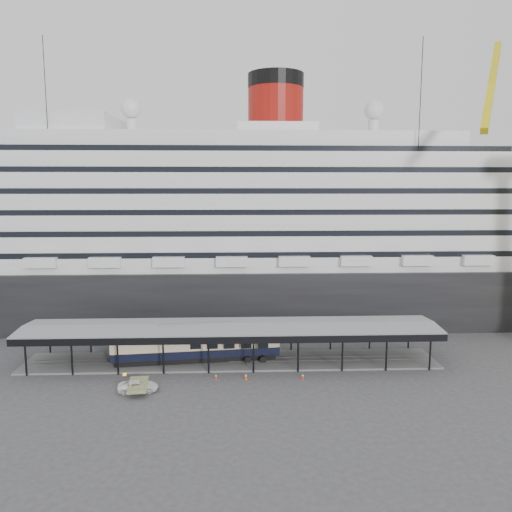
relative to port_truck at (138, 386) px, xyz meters
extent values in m
plane|color=#3B3B3E|center=(10.86, 4.58, -0.65)|extent=(200.00, 200.00, 0.00)
cube|color=black|center=(10.86, 36.58, 4.35)|extent=(130.00, 30.00, 10.00)
cylinder|color=maroon|center=(18.86, 36.58, 36.75)|extent=(10.00, 10.00, 9.00)
cylinder|color=black|center=(18.86, 36.58, 42.00)|extent=(10.10, 10.10, 2.50)
sphere|color=silver|center=(-7.14, 36.58, 37.05)|extent=(3.60, 3.60, 3.60)
sphere|color=silver|center=(36.86, 36.58, 37.05)|extent=(3.60, 3.60, 3.60)
cube|color=slate|center=(10.86, 9.58, -0.53)|extent=(56.00, 8.00, 0.24)
cube|color=slate|center=(10.86, 8.86, -0.37)|extent=(54.00, 0.08, 0.10)
cube|color=slate|center=(10.86, 10.30, -0.37)|extent=(54.00, 0.08, 0.10)
cube|color=black|center=(10.86, 5.08, 3.80)|extent=(56.00, 0.18, 0.90)
cube|color=black|center=(10.86, 14.08, 3.80)|extent=(56.00, 0.18, 0.90)
cube|color=slate|center=(10.86, 9.58, 4.53)|extent=(56.00, 9.00, 0.24)
cylinder|color=black|center=(-18.36, 26.33, 22.96)|extent=(0.12, 0.12, 47.21)
cube|color=gold|center=(49.98, 19.70, 38.56)|extent=(11.42, 18.78, 16.80)
cylinder|color=black|center=(41.11, 24.83, 22.96)|extent=(0.12, 0.12, 47.21)
imported|color=white|center=(0.00, 0.00, 0.00)|extent=(4.85, 2.63, 1.29)
cube|color=black|center=(6.09, 9.58, -0.05)|extent=(21.69, 4.75, 0.72)
cube|color=black|center=(6.09, 9.58, 0.88)|extent=(22.76, 5.26, 1.13)
cube|color=beige|center=(6.09, 9.58, 2.11)|extent=(22.76, 5.30, 1.33)
cube|color=black|center=(6.09, 9.58, 2.98)|extent=(22.76, 5.26, 0.41)
cube|color=red|center=(8.99, 3.48, -0.63)|extent=(0.39, 0.39, 0.03)
cone|color=red|center=(8.99, 3.48, -0.31)|extent=(0.33, 0.33, 0.64)
cylinder|color=white|center=(8.99, 3.48, -0.25)|extent=(0.20, 0.20, 0.12)
cube|color=#D04C0B|center=(12.72, 3.17, -0.63)|extent=(0.47, 0.47, 0.03)
cone|color=#D04C0B|center=(12.72, 3.17, -0.23)|extent=(0.40, 0.40, 0.79)
cylinder|color=white|center=(12.72, 3.17, -0.15)|extent=(0.25, 0.25, 0.15)
cube|color=red|center=(19.83, 3.06, -0.63)|extent=(0.49, 0.49, 0.03)
cone|color=red|center=(19.83, 3.06, -0.27)|extent=(0.41, 0.41, 0.71)
cylinder|color=white|center=(19.83, 3.06, -0.20)|extent=(0.23, 0.23, 0.14)
camera|label=1|loc=(11.67, -56.29, 23.21)|focal=35.00mm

